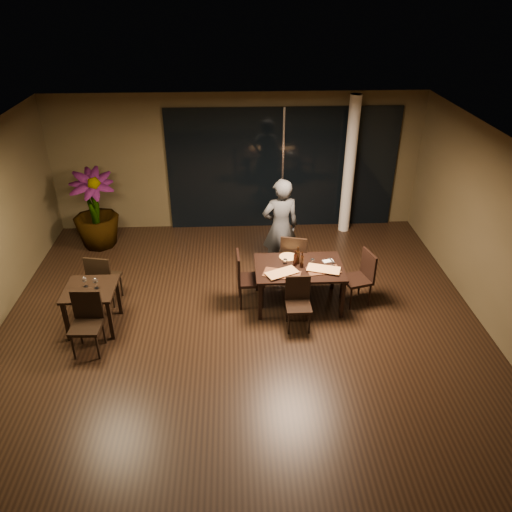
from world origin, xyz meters
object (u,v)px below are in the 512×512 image
object	(u,v)px
potted_plant	(95,210)
chair_side_far	(103,277)
side_table	(91,295)
bottle_b	(302,260)
chair_main_far	(294,257)
diner	(280,227)
bottle_c	(298,255)
main_table	(299,270)
chair_main_right	(361,275)
chair_main_near	(298,300)
bottle_a	(295,258)
chair_side_near	(87,319)
chair_main_left	(246,276)

from	to	relation	value
potted_plant	chair_side_far	bearing A→B (deg)	-74.86
side_table	chair_side_far	distance (m)	0.67
side_table	bottle_b	world-z (taller)	bottle_b
chair_main_far	diner	world-z (taller)	diner
bottle_c	main_table	bearing A→B (deg)	-81.57
chair_main_far	chair_main_right	xyz separation A→B (m)	(1.10, -0.64, -0.03)
chair_main_near	bottle_c	world-z (taller)	bottle_c
chair_main_right	bottle_c	distance (m)	1.18
bottle_c	potted_plant	bearing A→B (deg)	150.30
chair_main_near	bottle_b	xyz separation A→B (m)	(0.12, 0.59, 0.41)
potted_plant	bottle_a	world-z (taller)	potted_plant
diner	bottle_b	world-z (taller)	diner
chair_side_far	chair_side_near	size ratio (longest dim) A/B	1.01
main_table	chair_main_left	xyz separation A→B (m)	(-0.91, 0.05, -0.12)
potted_plant	main_table	bearing A→B (deg)	-30.82
bottle_a	bottle_b	distance (m)	0.12
chair_side_near	chair_main_far	bearing A→B (deg)	29.01
chair_side_far	diner	distance (m)	3.31
chair_side_far	chair_main_far	bearing A→B (deg)	-159.54
diner	bottle_b	distance (m)	1.15
chair_main_far	chair_side_far	distance (m)	3.40
side_table	chair_main_far	distance (m)	3.59
diner	chair_main_far	bearing A→B (deg)	106.73
chair_main_right	bottle_c	world-z (taller)	bottle_c
chair_side_far	bottle_c	size ratio (longest dim) A/B	3.08
side_table	bottle_a	bearing A→B (deg)	9.19
bottle_a	bottle_b	xyz separation A→B (m)	(0.11, -0.06, 0.00)
chair_side_far	bottle_b	xyz separation A→B (m)	(3.41, -0.18, 0.35)
bottle_c	chair_side_far	bearing A→B (deg)	179.18
bottle_a	chair_main_far	bearing A→B (deg)	84.16
chair_main_right	chair_side_near	size ratio (longest dim) A/B	1.00
main_table	bottle_a	size ratio (longest dim) A/B	5.25
potted_plant	bottle_c	size ratio (longest dim) A/B	5.23
chair_main_right	chair_side_far	xyz separation A→B (m)	(-4.47, 0.14, 0.01)
chair_main_near	chair_side_far	xyz separation A→B (m)	(-3.29, 0.77, 0.06)
diner	bottle_b	bearing A→B (deg)	93.24
chair_main_right	bottle_a	xyz separation A→B (m)	(-1.17, 0.02, 0.35)
diner	potted_plant	distance (m)	3.96
chair_main_near	chair_main_right	bearing A→B (deg)	27.98
chair_main_left	bottle_b	distance (m)	1.01
chair_main_left	bottle_a	world-z (taller)	bottle_a
side_table	bottle_b	bearing A→B (deg)	7.98
bottle_b	diner	bearing A→B (deg)	103.30
chair_side_far	bottle_b	bearing A→B (deg)	-170.96
chair_main_right	bottle_c	xyz separation A→B (m)	(-1.11, 0.10, 0.37)
chair_main_left	potted_plant	size ratio (longest dim) A/B	0.60
chair_main_left	chair_side_near	world-z (taller)	chair_main_left
chair_main_right	bottle_b	xyz separation A→B (m)	(-1.06, -0.04, 0.36)
chair_main_near	chair_main_left	size ratio (longest dim) A/B	0.88
chair_main_far	diner	size ratio (longest dim) A/B	0.53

